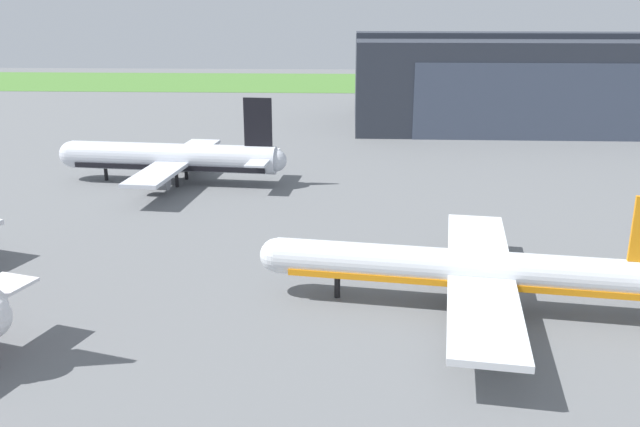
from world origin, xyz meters
name	(u,v)px	position (x,y,z in m)	size (l,w,h in m)	color
ground_plane	(496,296)	(0.00, 0.00, 0.00)	(440.00, 440.00, 0.00)	slate
grass_field_strip	(393,83)	(0.00, 173.96, 0.04)	(440.00, 56.00, 0.08)	#4B7D34
maintenance_hangar	(572,82)	(34.89, 94.59, 9.67)	(96.22, 37.75, 20.27)	#2D333D
airliner_near_right	(474,270)	(-2.82, -2.66, 3.74)	(38.95, 33.37, 11.39)	silver
airliner_far_right	(171,158)	(-41.60, 40.04, 3.84)	(35.90, 31.12, 13.35)	silver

